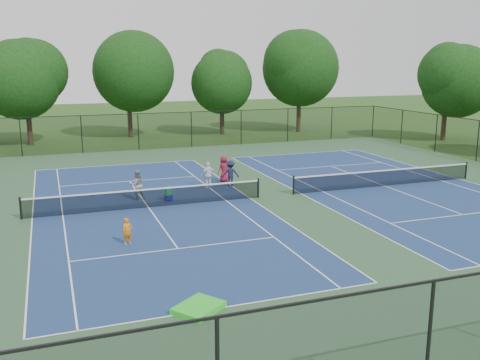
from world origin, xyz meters
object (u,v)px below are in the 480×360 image
object	(u,v)px
bystander_c	(224,169)
tree_back_b	(128,68)
tree_back_d	(300,65)
ball_crate	(169,198)
instructor	(137,185)
tree_back_c	(222,79)
ball_hopper	(168,191)
bystander_a	(208,175)
tree_side_e	(448,77)
bystander_b	(231,173)
child_player	(127,231)
tree_back_a	(25,75)

from	to	relation	value
bystander_c	tree_back_b	bearing A→B (deg)	-102.65
tree_back_d	ball_crate	distance (m)	30.38
instructor	tree_back_d	bearing A→B (deg)	-143.08
tree_back_b	instructor	bearing A→B (deg)	-97.66
tree_back_c	tree_back_d	size ratio (longest dim) A/B	0.81
ball_hopper	bystander_a	bearing A→B (deg)	36.13
tree_side_e	bystander_c	distance (m)	26.89
tree_back_b	instructor	distance (m)	25.06
bystander_b	bystander_c	bearing A→B (deg)	-71.01
instructor	ball_hopper	distance (m)	1.73
child_player	tree_back_a	bearing A→B (deg)	87.53
tree_back_b	ball_hopper	size ratio (longest dim) A/B	23.96
child_player	tree_back_d	bearing A→B (deg)	42.52
tree_back_c	bystander_a	distance (m)	23.77
tree_back_a	tree_side_e	bearing A→B (deg)	-15.52
tree_back_d	bystander_b	world-z (taller)	tree_back_d
tree_back_b	bystander_b	size ratio (longest dim) A/B	6.55
tree_back_b	bystander_b	xyz separation A→B (m)	(2.44, -22.90, -5.83)
tree_back_a	bystander_a	size ratio (longest dim) A/B	5.92
tree_side_e	bystander_a	size ratio (longest dim) A/B	5.74
bystander_b	child_player	bearing A→B (deg)	67.24
tree_back_c	tree_back_d	distance (m)	8.17
tree_back_b	child_player	bearing A→B (deg)	-98.70
tree_back_b	instructor	world-z (taller)	tree_back_b
tree_back_d	tree_side_e	world-z (taller)	tree_back_d
child_player	bystander_a	world-z (taller)	bystander_a
tree_side_e	bystander_b	world-z (taller)	tree_side_e
tree_back_c	tree_side_e	size ratio (longest dim) A/B	0.95
tree_back_d	instructor	world-z (taller)	tree_back_d
bystander_b	ball_crate	size ratio (longest dim) A/B	4.22
tree_back_a	ball_hopper	size ratio (longest dim) A/B	21.86
tree_back_a	instructor	size ratio (longest dim) A/B	5.65
tree_back_a	ball_hopper	world-z (taller)	tree_back_a
tree_back_c	child_player	world-z (taller)	tree_back_c
tree_back_a	tree_side_e	xyz separation A→B (m)	(36.00, -10.00, -0.23)
tree_back_d	ball_crate	size ratio (longest dim) A/B	28.57
tree_back_a	child_player	distance (m)	29.96
tree_side_e	bystander_a	distance (m)	28.58
child_player	tree_side_e	bearing A→B (deg)	20.35
tree_back_c	tree_side_e	world-z (taller)	tree_side_e
tree_back_b	bystander_b	world-z (taller)	tree_back_b
tree_back_d	child_player	size ratio (longest dim) A/B	9.53
bystander_a	ball_hopper	size ratio (longest dim) A/B	3.70
tree_back_a	instructor	world-z (taller)	tree_back_a
tree_side_e	bystander_c	bearing A→B (deg)	-158.48
tree_back_b	bystander_a	world-z (taller)	tree_back_b
tree_side_e	bystander_b	size ratio (longest dim) A/B	5.79
tree_back_d	child_player	distance (m)	36.92
instructor	bystander_a	world-z (taller)	instructor
tree_back_a	tree_back_d	bearing A→B (deg)	0.00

